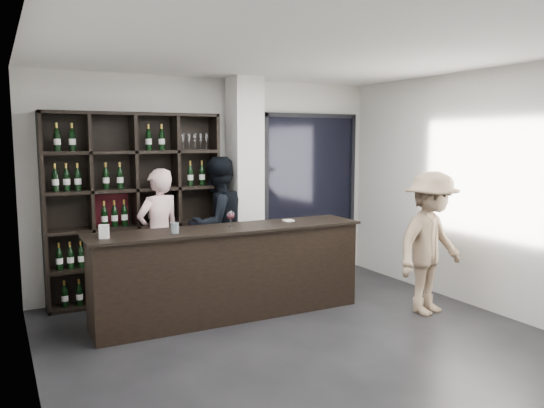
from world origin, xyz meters
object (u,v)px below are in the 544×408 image
taster_pink (159,235)px  customer (431,243)px  wine_shelf (135,208)px  taster_black (217,225)px  tasting_counter (230,272)px

taster_pink → customer: 3.36m
wine_shelf → taster_black: wine_shelf is taller
tasting_counter → taster_black: taster_black is taller
wine_shelf → customer: 3.68m
wine_shelf → taster_black: size_ratio=1.31×
wine_shelf → customer: bearing=-36.3°
tasting_counter → taster_pink: size_ratio=1.89×
taster_pink → taster_black: 0.80m
taster_black → tasting_counter: bearing=57.6°
customer → tasting_counter: bearing=143.2°
wine_shelf → tasting_counter: bearing=-55.8°
tasting_counter → taster_pink: taster_pink is taller
wine_shelf → tasting_counter: size_ratio=0.75×
wine_shelf → tasting_counter: wine_shelf is taller
wine_shelf → taster_pink: size_ratio=1.41×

